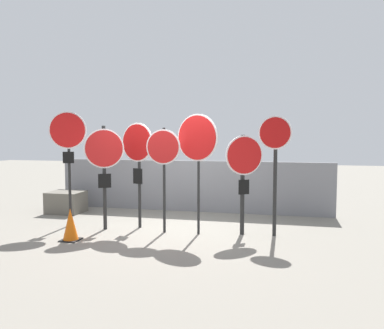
{
  "coord_description": "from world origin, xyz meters",
  "views": [
    {
      "loc": [
        2.25,
        -7.59,
        2.0
      ],
      "look_at": [
        0.53,
        0.0,
        1.42
      ],
      "focal_mm": 35.0,
      "sensor_mm": 36.0,
      "label": 1
    }
  ],
  "objects_px": {
    "stop_sign_4": "(197,143)",
    "storage_crate": "(66,202)",
    "stop_sign_1": "(104,158)",
    "stop_sign_2": "(138,152)",
    "stop_sign_0": "(68,140)",
    "stop_sign_5": "(244,167)",
    "traffic_cone_0": "(70,224)",
    "stop_sign_3": "(163,155)",
    "stop_sign_6": "(275,151)"
  },
  "relations": [
    {
      "from": "stop_sign_4",
      "to": "storage_crate",
      "type": "bearing_deg",
      "value": -178.77
    },
    {
      "from": "stop_sign_0",
      "to": "stop_sign_5",
      "type": "height_order",
      "value": "stop_sign_0"
    },
    {
      "from": "stop_sign_3",
      "to": "traffic_cone_0",
      "type": "height_order",
      "value": "stop_sign_3"
    },
    {
      "from": "stop_sign_0",
      "to": "storage_crate",
      "type": "bearing_deg",
      "value": 108.44
    },
    {
      "from": "stop_sign_3",
      "to": "storage_crate",
      "type": "relative_size",
      "value": 2.49
    },
    {
      "from": "stop_sign_3",
      "to": "stop_sign_6",
      "type": "bearing_deg",
      "value": 6.23
    },
    {
      "from": "stop_sign_3",
      "to": "stop_sign_5",
      "type": "bearing_deg",
      "value": 7.24
    },
    {
      "from": "stop_sign_6",
      "to": "stop_sign_3",
      "type": "bearing_deg",
      "value": -160.93
    },
    {
      "from": "stop_sign_5",
      "to": "stop_sign_6",
      "type": "height_order",
      "value": "stop_sign_6"
    },
    {
      "from": "stop_sign_5",
      "to": "stop_sign_4",
      "type": "bearing_deg",
      "value": 161.49
    },
    {
      "from": "stop_sign_1",
      "to": "stop_sign_5",
      "type": "relative_size",
      "value": 1.1
    },
    {
      "from": "stop_sign_6",
      "to": "storage_crate",
      "type": "distance_m",
      "value": 5.68
    },
    {
      "from": "stop_sign_2",
      "to": "storage_crate",
      "type": "relative_size",
      "value": 2.62
    },
    {
      "from": "stop_sign_3",
      "to": "stop_sign_5",
      "type": "distance_m",
      "value": 1.65
    },
    {
      "from": "stop_sign_2",
      "to": "stop_sign_6",
      "type": "height_order",
      "value": "stop_sign_6"
    },
    {
      "from": "stop_sign_1",
      "to": "stop_sign_4",
      "type": "distance_m",
      "value": 2.04
    },
    {
      "from": "stop_sign_2",
      "to": "storage_crate",
      "type": "distance_m",
      "value": 3.06
    },
    {
      "from": "stop_sign_5",
      "to": "traffic_cone_0",
      "type": "relative_size",
      "value": 3.24
    },
    {
      "from": "stop_sign_4",
      "to": "stop_sign_5",
      "type": "bearing_deg",
      "value": 33.01
    },
    {
      "from": "stop_sign_5",
      "to": "stop_sign_2",
      "type": "bearing_deg",
      "value": 148.1
    },
    {
      "from": "stop_sign_0",
      "to": "stop_sign_6",
      "type": "distance_m",
      "value": 4.48
    },
    {
      "from": "stop_sign_6",
      "to": "storage_crate",
      "type": "xyz_separation_m",
      "value": [
        -5.36,
        1.19,
        -1.44
      ]
    },
    {
      "from": "storage_crate",
      "to": "stop_sign_1",
      "type": "bearing_deg",
      "value": -38.71
    },
    {
      "from": "stop_sign_0",
      "to": "stop_sign_5",
      "type": "distance_m",
      "value": 3.9
    },
    {
      "from": "stop_sign_3",
      "to": "stop_sign_6",
      "type": "xyz_separation_m",
      "value": [
        2.23,
        0.24,
        0.09
      ]
    },
    {
      "from": "stop_sign_2",
      "to": "stop_sign_4",
      "type": "relative_size",
      "value": 0.94
    },
    {
      "from": "stop_sign_1",
      "to": "stop_sign_6",
      "type": "relative_size",
      "value": 0.93
    },
    {
      "from": "stop_sign_1",
      "to": "stop_sign_4",
      "type": "xyz_separation_m",
      "value": [
        2.01,
        0.05,
        0.33
      ]
    },
    {
      "from": "stop_sign_2",
      "to": "traffic_cone_0",
      "type": "relative_size",
      "value": 3.65
    },
    {
      "from": "stop_sign_4",
      "to": "stop_sign_6",
      "type": "height_order",
      "value": "stop_sign_4"
    },
    {
      "from": "stop_sign_6",
      "to": "storage_crate",
      "type": "relative_size",
      "value": 2.75
    },
    {
      "from": "stop_sign_6",
      "to": "stop_sign_1",
      "type": "bearing_deg",
      "value": -162.64
    },
    {
      "from": "stop_sign_3",
      "to": "traffic_cone_0",
      "type": "relative_size",
      "value": 3.47
    },
    {
      "from": "stop_sign_0",
      "to": "traffic_cone_0",
      "type": "height_order",
      "value": "stop_sign_0"
    },
    {
      "from": "stop_sign_0",
      "to": "stop_sign_6",
      "type": "bearing_deg",
      "value": -14.42
    },
    {
      "from": "stop_sign_0",
      "to": "stop_sign_5",
      "type": "xyz_separation_m",
      "value": [
        3.86,
        0.08,
        -0.52
      ]
    },
    {
      "from": "stop_sign_1",
      "to": "traffic_cone_0",
      "type": "bearing_deg",
      "value": -136.73
    },
    {
      "from": "stop_sign_3",
      "to": "storage_crate",
      "type": "distance_m",
      "value": 3.69
    },
    {
      "from": "stop_sign_4",
      "to": "storage_crate",
      "type": "xyz_separation_m",
      "value": [
        -3.83,
        1.41,
        -1.59
      ]
    },
    {
      "from": "stop_sign_0",
      "to": "stop_sign_2",
      "type": "height_order",
      "value": "stop_sign_0"
    },
    {
      "from": "stop_sign_1",
      "to": "stop_sign_2",
      "type": "distance_m",
      "value": 0.72
    },
    {
      "from": "stop_sign_6",
      "to": "traffic_cone_0",
      "type": "distance_m",
      "value": 4.24
    },
    {
      "from": "stop_sign_6",
      "to": "stop_sign_4",
      "type": "bearing_deg",
      "value": -158.74
    },
    {
      "from": "stop_sign_4",
      "to": "storage_crate",
      "type": "height_order",
      "value": "stop_sign_4"
    },
    {
      "from": "traffic_cone_0",
      "to": "stop_sign_2",
      "type": "bearing_deg",
      "value": 52.83
    },
    {
      "from": "stop_sign_2",
      "to": "stop_sign_5",
      "type": "height_order",
      "value": "stop_sign_2"
    },
    {
      "from": "stop_sign_4",
      "to": "storage_crate",
      "type": "relative_size",
      "value": 2.8
    },
    {
      "from": "stop_sign_3",
      "to": "stop_sign_4",
      "type": "relative_size",
      "value": 0.89
    },
    {
      "from": "stop_sign_2",
      "to": "stop_sign_0",
      "type": "bearing_deg",
      "value": -155.02
    },
    {
      "from": "stop_sign_1",
      "to": "storage_crate",
      "type": "distance_m",
      "value": 2.66
    }
  ]
}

